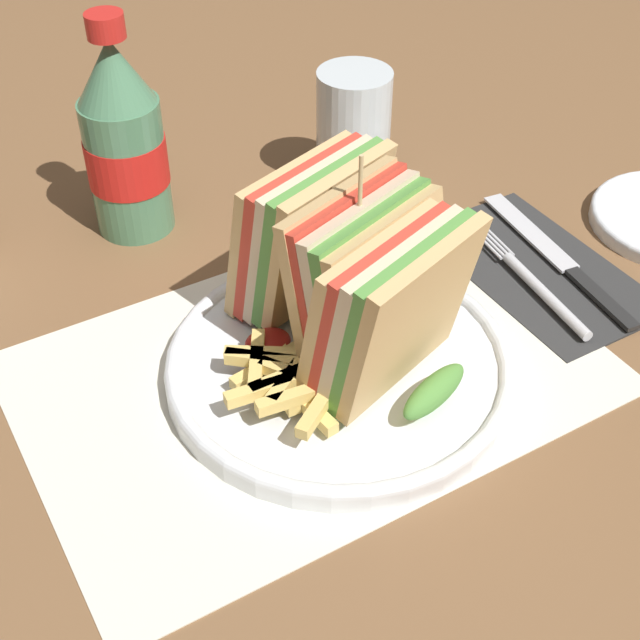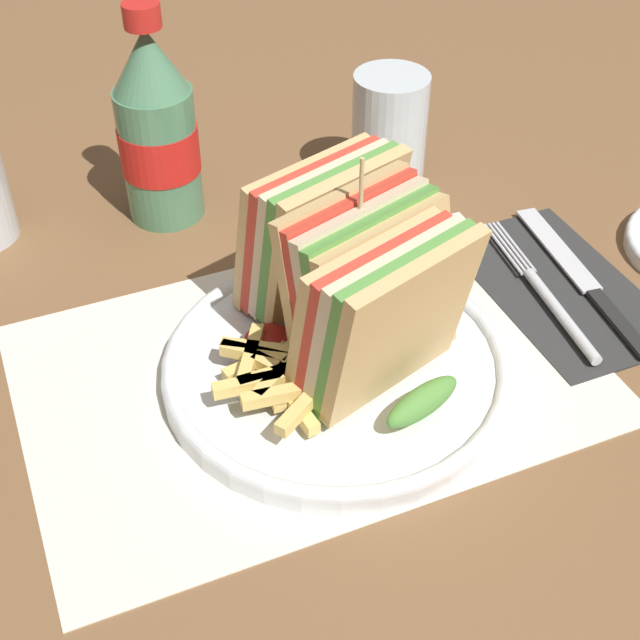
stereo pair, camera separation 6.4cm
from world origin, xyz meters
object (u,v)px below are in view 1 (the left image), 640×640
at_px(club_sandwich, 355,276).
at_px(glass_near, 353,138).
at_px(fork, 532,281).
at_px(coke_bottle_near, 124,142).
at_px(plate_main, 334,367).
at_px(knife, 558,258).

bearing_deg(club_sandwich, glass_near, 58.09).
distance_m(fork, coke_bottle_near, 0.36).
bearing_deg(coke_bottle_near, plate_main, -78.76).
xyz_separation_m(plate_main, coke_bottle_near, (-0.05, 0.26, 0.07)).
bearing_deg(fork, plate_main, -171.81).
relative_size(club_sandwich, coke_bottle_near, 1.13).
bearing_deg(plate_main, coke_bottle_near, 101.24).
bearing_deg(fork, club_sandwich, -175.90).
bearing_deg(coke_bottle_near, glass_near, -10.84).
distance_m(plate_main, knife, 0.23).
relative_size(fork, glass_near, 1.64).
xyz_separation_m(plate_main, knife, (0.23, 0.02, -0.00)).
bearing_deg(club_sandwich, fork, -2.45).
relative_size(plate_main, knife, 1.25).
xyz_separation_m(club_sandwich, fork, (0.17, -0.01, -0.07)).
distance_m(club_sandwich, knife, 0.22).
distance_m(plate_main, fork, 0.19).
height_order(plate_main, fork, plate_main).
distance_m(knife, glass_near, 0.22).
bearing_deg(coke_bottle_near, knife, -39.64).
xyz_separation_m(fork, knife, (0.04, 0.02, -0.00)).
xyz_separation_m(fork, coke_bottle_near, (-0.24, 0.25, 0.07)).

